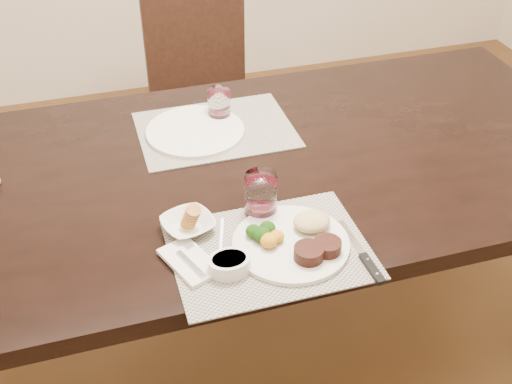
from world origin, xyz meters
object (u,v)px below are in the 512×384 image
object	(u,v)px
dinner_plate	(297,240)
far_plate	(195,131)
cracker_bowl	(188,224)
wine_glass_near	(261,197)
steak_knife	(367,261)
chair_far	(203,89)

from	to	relation	value
dinner_plate	far_plate	size ratio (longest dim) A/B	0.94
cracker_bowl	wine_glass_near	bearing A→B (deg)	3.71
steak_knife	far_plate	distance (m)	0.72
chair_far	wine_glass_near	world-z (taller)	chair_far
dinner_plate	chair_far	bearing A→B (deg)	66.77
chair_far	far_plate	size ratio (longest dim) A/B	3.06
steak_knife	far_plate	bearing A→B (deg)	108.81
steak_knife	cracker_bowl	xyz separation A→B (m)	(-0.37, 0.23, 0.01)
dinner_plate	cracker_bowl	xyz separation A→B (m)	(-0.23, 0.13, 0.00)
cracker_bowl	wine_glass_near	world-z (taller)	wine_glass_near
chair_far	steak_knife	size ratio (longest dim) A/B	3.89
chair_far	far_plate	xyz separation A→B (m)	(-0.18, -0.74, 0.26)
dinner_plate	wine_glass_near	world-z (taller)	wine_glass_near
chair_far	cracker_bowl	distance (m)	1.24
steak_knife	wine_glass_near	bearing A→B (deg)	123.86
cracker_bowl	far_plate	bearing A→B (deg)	75.42
dinner_plate	steak_knife	bearing A→B (deg)	-58.34
dinner_plate	steak_knife	xyz separation A→B (m)	(0.13, -0.10, -0.01)
steak_knife	cracker_bowl	world-z (taller)	cracker_bowl
wine_glass_near	far_plate	bearing A→B (deg)	100.24
wine_glass_near	far_plate	xyz separation A→B (m)	(-0.08, 0.42, -0.04)
chair_far	wine_glass_near	xyz separation A→B (m)	(-0.10, -1.16, 0.30)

